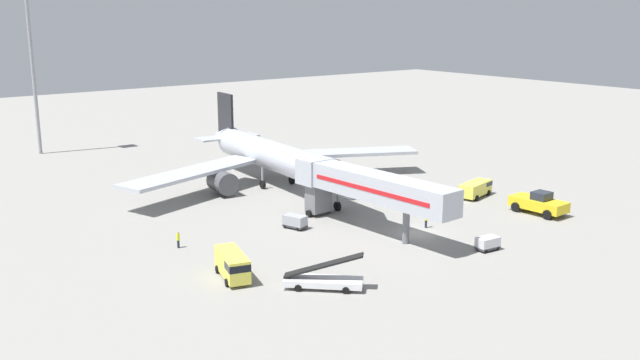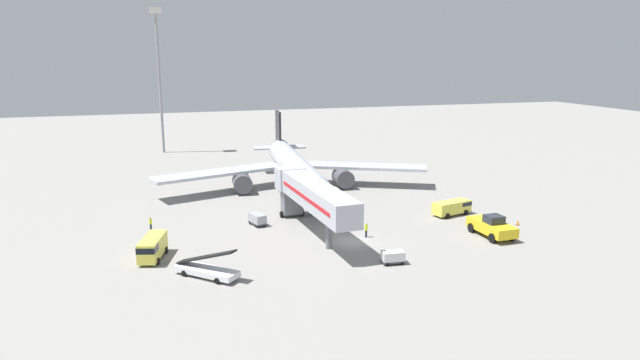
{
  "view_description": "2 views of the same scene",
  "coord_description": "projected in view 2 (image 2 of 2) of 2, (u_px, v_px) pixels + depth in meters",
  "views": [
    {
      "loc": [
        -50.23,
        -49.03,
        22.43
      ],
      "look_at": [
        -2.13,
        13.82,
        3.38
      ],
      "focal_mm": 39.56,
      "sensor_mm": 36.0,
      "label": 1
    },
    {
      "loc": [
        -21.19,
        -57.35,
        20.9
      ],
      "look_at": [
        1.21,
        16.11,
        3.58
      ],
      "focal_mm": 31.82,
      "sensor_mm": 36.0,
      "label": 2
    }
  ],
  "objects": [
    {
      "name": "service_van_near_left",
      "position": [
        152.0,
        247.0,
        58.35
      ],
      "size": [
        3.23,
        5.7,
        2.3
      ],
      "color": "#E5DB4C",
      "rests_on": "ground"
    },
    {
      "name": "ground_plane",
      "position": [
        351.0,
        241.0,
        64.14
      ],
      "size": [
        300.0,
        300.0,
        0.0
      ],
      "primitive_type": "plane",
      "color": "gray"
    },
    {
      "name": "service_van_near_right",
      "position": [
        453.0,
        207.0,
        74.45
      ],
      "size": [
        5.64,
        3.23,
        1.85
      ],
      "color": "#E5DB4C",
      "rests_on": "ground"
    },
    {
      "name": "jet_bridge",
      "position": [
        311.0,
        194.0,
        66.23
      ],
      "size": [
        4.49,
        21.09,
        6.41
      ],
      "color": "#B2B7C1",
      "rests_on": "ground"
    },
    {
      "name": "safety_cone_bravo",
      "position": [
        307.0,
        208.0,
        77.11
      ],
      "size": [
        0.31,
        0.31,
        0.49
      ],
      "color": "black",
      "rests_on": "ground"
    },
    {
      "name": "ground_crew_worker_foreground",
      "position": [
        366.0,
        230.0,
        65.41
      ],
      "size": [
        0.44,
        0.44,
        1.75
      ],
      "color": "#1E2333",
      "rests_on": "ground"
    },
    {
      "name": "apron_light_mast",
      "position": [
        158.0,
        56.0,
        116.91
      ],
      "size": [
        2.4,
        2.4,
        29.8
      ],
      "color": "#93969B",
      "rests_on": "ground"
    },
    {
      "name": "safety_cone_alpha",
      "position": [
        518.0,
        222.0,
        70.19
      ],
      "size": [
        0.42,
        0.42,
        0.64
      ],
      "color": "black",
      "rests_on": "ground"
    },
    {
      "name": "belt_loader_truck",
      "position": [
        207.0,
        269.0,
        53.88
      ],
      "size": [
        6.04,
        5.98,
        3.15
      ],
      "color": "white",
      "rests_on": "ground"
    },
    {
      "name": "pushback_tug",
      "position": [
        492.0,
        226.0,
        65.67
      ],
      "size": [
        3.22,
        6.46,
        2.59
      ],
      "color": "yellow",
      "rests_on": "ground"
    },
    {
      "name": "baggage_cart_far_left",
      "position": [
        393.0,
        257.0,
        57.21
      ],
      "size": [
        2.33,
        1.49,
        1.31
      ],
      "color": "#38383D",
      "rests_on": "ground"
    },
    {
      "name": "airplane_at_gate",
      "position": [
        294.0,
        167.0,
        86.76
      ],
      "size": [
        43.31,
        40.38,
        10.79
      ],
      "color": "#B7BCC6",
      "rests_on": "ground"
    },
    {
      "name": "baggage_cart_outer_left",
      "position": [
        257.0,
        219.0,
        70.02
      ],
      "size": [
        2.0,
        2.72,
        1.42
      ],
      "color": "#38383D",
      "rests_on": "ground"
    },
    {
      "name": "ground_crew_worker_midground",
      "position": [
        151.0,
        223.0,
        68.01
      ],
      "size": [
        0.44,
        0.44,
        1.65
      ],
      "color": "#1E2333",
      "rests_on": "ground"
    }
  ]
}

